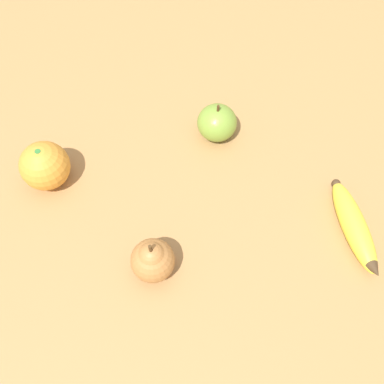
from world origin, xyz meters
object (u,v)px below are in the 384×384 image
Objects in this scene: banana at (354,227)px; apple at (217,123)px; orange at (45,166)px; pear at (153,260)px.

apple is (0.12, -0.26, 0.01)m from banana.
apple is at bearing -144.39° from banana.
banana is 0.50m from orange.
pear is at bearing 45.80° from apple.
orange is 0.97× the size of pear.
banana is 2.10× the size of pear.
banana is at bearing 168.49° from pear.
pear is (0.31, -0.06, 0.02)m from banana.
pear is 1.10× the size of apple.
apple reaches higher than banana.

